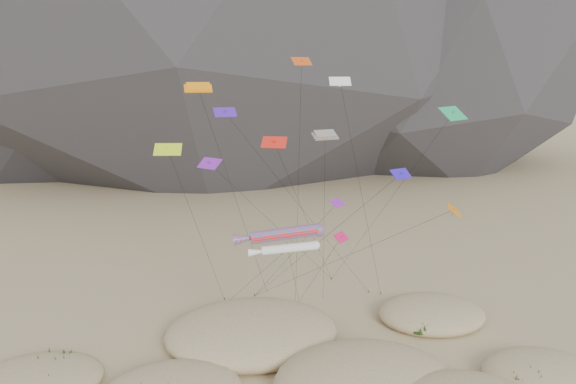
% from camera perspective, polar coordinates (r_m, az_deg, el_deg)
% --- Properties ---
extents(kite_stakes, '(21.96, 7.07, 0.30)m').
position_cam_1_polar(kite_stakes, '(63.50, 0.24, -10.67)').
color(kite_stakes, '#3F2D1E').
rests_on(kite_stakes, ground).
extents(rainbow_tube_kite, '(8.69, 15.19, 13.29)m').
position_cam_1_polar(rainbow_tube_kite, '(43.92, -0.65, -4.33)').
color(rainbow_tube_kite, red).
rests_on(rainbow_tube_kite, ground).
extents(white_tube_kite, '(5.90, 16.44, 11.56)m').
position_cam_1_polar(white_tube_kite, '(45.36, -0.25, -5.77)').
color(white_tube_kite, white).
rests_on(white_tube_kite, ground).
extents(orange_parafoil, '(8.78, 10.72, 23.99)m').
position_cam_1_polar(orange_parafoil, '(49.14, -9.00, 10.07)').
color(orange_parafoil, orange).
rests_on(orange_parafoil, ground).
extents(multi_parafoil, '(4.72, 13.20, 20.26)m').
position_cam_1_polar(multi_parafoil, '(46.15, 3.79, 5.47)').
color(multi_parafoil, orange).
rests_on(multi_parafoil, ground).
extents(delta_kites, '(27.36, 20.84, 26.01)m').
position_cam_1_polar(delta_kites, '(48.16, 4.20, 3.85)').
color(delta_kites, '#18A15D').
rests_on(delta_kites, ground).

